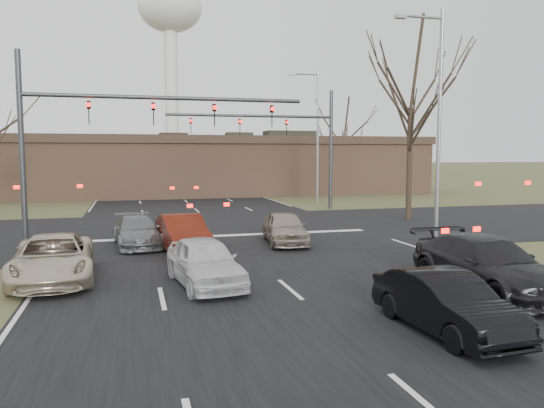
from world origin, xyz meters
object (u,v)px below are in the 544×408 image
(mast_arm_near, at_px, (104,123))
(car_charcoal_sedan, at_px, (487,265))
(mast_arm_far, at_px, (291,135))
(car_red_ahead, at_px, (183,233))
(streetlight_right_far, at_px, (315,129))
(car_grey_ahead, at_px, (137,231))
(streetlight_right_near, at_px, (436,112))
(car_white_sedan, at_px, (205,262))
(car_black_hatch, at_px, (445,303))
(water_tower, at_px, (170,19))
(car_silver_ahead, at_px, (285,228))
(building, at_px, (200,165))
(car_silver_suv, at_px, (53,259))

(mast_arm_near, bearing_deg, car_charcoal_sedan, -48.03)
(mast_arm_far, height_order, car_red_ahead, mast_arm_far)
(streetlight_right_far, bearing_deg, car_grey_ahead, -130.36)
(streetlight_right_near, relative_size, streetlight_right_far, 1.00)
(car_white_sedan, bearing_deg, car_black_hatch, -58.09)
(water_tower, distance_m, car_silver_ahead, 115.17)
(mast_arm_near, distance_m, streetlight_right_far, 20.20)
(building, distance_m, car_black_hatch, 39.25)
(mast_arm_far, relative_size, car_grey_ahead, 2.61)
(car_red_ahead, bearing_deg, car_white_sedan, -94.38)
(car_silver_suv, relative_size, car_red_ahead, 1.14)
(streetlight_right_near, bearing_deg, car_silver_ahead, 177.61)
(streetlight_right_far, height_order, car_silver_suv, streetlight_right_far)
(streetlight_right_near, relative_size, car_charcoal_sedan, 1.92)
(water_tower, height_order, car_red_ahead, water_tower)
(car_silver_suv, relative_size, car_black_hatch, 1.26)
(water_tower, xyz_separation_m, car_charcoal_sedan, (-0.84, -118.56, -34.71))
(water_tower, relative_size, mast_arm_near, 3.67)
(mast_arm_near, bearing_deg, car_black_hatch, -62.50)
(mast_arm_near, height_order, mast_arm_far, same)
(streetlight_right_far, xyz_separation_m, car_red_ahead, (-11.63, -17.35, -4.87))
(car_silver_ahead, bearing_deg, water_tower, 95.23)
(water_tower, distance_m, car_grey_ahead, 114.56)
(water_tower, xyz_separation_m, car_silver_ahead, (-3.99, -109.72, -34.79))
(car_white_sedan, bearing_deg, streetlight_right_far, 55.87)
(building, bearing_deg, mast_arm_near, -106.13)
(mast_arm_far, relative_size, car_silver_suv, 2.26)
(car_black_hatch, xyz_separation_m, car_charcoal_sedan, (3.00, 2.64, 0.11))
(building, distance_m, car_silver_ahead, 27.79)
(streetlight_right_far, distance_m, car_black_hatch, 29.51)
(streetlight_right_near, xyz_separation_m, car_silver_suv, (-15.32, -4.18, -4.90))
(car_white_sedan, relative_size, car_black_hatch, 1.05)
(water_tower, bearing_deg, streetlight_right_near, -88.53)
(streetlight_right_far, bearing_deg, water_tower, 92.05)
(streetlight_right_far, bearing_deg, car_red_ahead, -123.84)
(mast_arm_near, bearing_deg, car_grey_ahead, -53.72)
(car_black_hatch, bearing_deg, car_silver_ahead, 87.29)
(mast_arm_near, distance_m, streetlight_right_near, 14.38)
(mast_arm_near, relative_size, car_red_ahead, 2.80)
(streetlight_right_near, relative_size, car_grey_ahead, 2.35)
(mast_arm_near, distance_m, car_red_ahead, 6.22)
(mast_arm_far, distance_m, car_red_ahead, 16.40)
(car_charcoal_sedan, height_order, car_silver_ahead, car_charcoal_sedan)
(car_red_ahead, bearing_deg, car_grey_ahead, 129.92)
(car_black_hatch, xyz_separation_m, car_red_ahead, (-4.47, 10.85, 0.07))
(water_tower, xyz_separation_m, car_black_hatch, (-3.84, -121.20, -34.83))
(car_silver_suv, xyz_separation_m, car_charcoal_sedan, (11.66, -4.38, 0.07))
(car_white_sedan, xyz_separation_m, car_grey_ahead, (-1.79, 7.17, -0.08))
(mast_arm_far, height_order, car_silver_ahead, mast_arm_far)
(building, xyz_separation_m, water_tower, (4.00, 82.00, 32.80))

